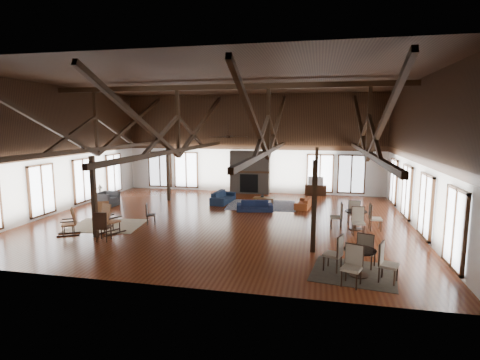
% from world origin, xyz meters
% --- Properties ---
extents(floor, '(16.00, 16.00, 0.00)m').
position_xyz_m(floor, '(0.00, 0.00, 0.00)').
color(floor, '#612B14').
rests_on(floor, ground).
extents(ceiling, '(16.00, 14.00, 0.02)m').
position_xyz_m(ceiling, '(0.00, 0.00, 6.00)').
color(ceiling, black).
rests_on(ceiling, wall_back).
extents(wall_back, '(16.00, 0.02, 6.00)m').
position_xyz_m(wall_back, '(0.00, 7.00, 3.00)').
color(wall_back, white).
rests_on(wall_back, floor).
extents(wall_front, '(16.00, 0.02, 6.00)m').
position_xyz_m(wall_front, '(0.00, -7.00, 3.00)').
color(wall_front, white).
rests_on(wall_front, floor).
extents(wall_left, '(0.02, 14.00, 6.00)m').
position_xyz_m(wall_left, '(-8.00, 0.00, 3.00)').
color(wall_left, white).
rests_on(wall_left, floor).
extents(wall_right, '(0.02, 14.00, 6.00)m').
position_xyz_m(wall_right, '(8.00, 0.00, 3.00)').
color(wall_right, white).
rests_on(wall_right, floor).
extents(roof_truss, '(15.60, 14.07, 3.14)m').
position_xyz_m(roof_truss, '(0.00, 0.00, 4.03)').
color(roof_truss, black).
rests_on(roof_truss, wall_back).
extents(post_grid, '(8.16, 7.16, 3.05)m').
position_xyz_m(post_grid, '(0.00, 0.00, 1.52)').
color(post_grid, black).
rests_on(post_grid, floor).
extents(fireplace, '(2.50, 0.69, 2.60)m').
position_xyz_m(fireplace, '(0.00, 6.67, 1.29)').
color(fireplace, '#665A4E').
rests_on(fireplace, floor).
extents(ceiling_fan, '(1.60, 1.60, 0.75)m').
position_xyz_m(ceiling_fan, '(0.50, -1.00, 3.73)').
color(ceiling_fan, black).
rests_on(ceiling_fan, roof_truss).
extents(sofa_navy_front, '(1.84, 0.98, 0.51)m').
position_xyz_m(sofa_navy_front, '(1.12, 1.91, 0.25)').
color(sofa_navy_front, '#172141').
rests_on(sofa_navy_front, floor).
extents(sofa_navy_left, '(2.13, 0.98, 0.60)m').
position_xyz_m(sofa_navy_left, '(-0.90, 3.55, 0.30)').
color(sofa_navy_left, '#17253F').
rests_on(sofa_navy_left, floor).
extents(sofa_orange, '(1.75, 0.88, 0.49)m').
position_xyz_m(sofa_orange, '(3.42, 3.23, 0.24)').
color(sofa_orange, '#93411C').
rests_on(sofa_orange, floor).
extents(coffee_table, '(1.09, 0.59, 0.41)m').
position_xyz_m(coffee_table, '(1.35, 3.38, 0.35)').
color(coffee_table, brown).
rests_on(coffee_table, floor).
extents(vase, '(0.22, 0.22, 0.20)m').
position_xyz_m(vase, '(1.27, 3.36, 0.50)').
color(vase, '#B2B2B2').
rests_on(vase, coffee_table).
extents(armchair, '(1.16, 1.03, 0.71)m').
position_xyz_m(armchair, '(-6.58, 1.48, 0.35)').
color(armchair, '#303033').
rests_on(armchair, floor).
extents(side_table_lamp, '(0.41, 0.41, 1.04)m').
position_xyz_m(side_table_lamp, '(-7.31, 2.04, 0.40)').
color(side_table_lamp, black).
rests_on(side_table_lamp, floor).
extents(rocking_chair_a, '(0.74, 0.88, 1.00)m').
position_xyz_m(rocking_chair_a, '(-4.71, -1.80, 0.47)').
color(rocking_chair_a, '#A46C3E').
rests_on(rocking_chair_a, floor).
extents(rocking_chair_b, '(0.85, 1.05, 1.20)m').
position_xyz_m(rocking_chair_b, '(-3.73, -3.02, 0.57)').
color(rocking_chair_b, '#A46C3E').
rests_on(rocking_chair_b, floor).
extents(rocking_chair_c, '(0.92, 0.77, 1.04)m').
position_xyz_m(rocking_chair_c, '(-5.09, -3.44, 0.49)').
color(rocking_chair_c, '#A46C3E').
rests_on(rocking_chair_c, floor).
extents(side_chair_a, '(0.49, 0.49, 0.90)m').
position_xyz_m(side_chair_a, '(-2.84, -1.42, 0.52)').
color(side_chair_a, black).
rests_on(side_chair_a, floor).
extents(side_chair_b, '(0.51, 0.51, 1.10)m').
position_xyz_m(side_chair_b, '(-3.43, -3.96, 0.64)').
color(side_chair_b, black).
rests_on(side_chair_b, floor).
extents(cafe_table_near, '(2.06, 2.06, 1.06)m').
position_xyz_m(cafe_table_near, '(5.30, -5.27, 0.53)').
color(cafe_table_near, black).
rests_on(cafe_table_near, floor).
extents(cafe_table_far, '(2.02, 2.02, 1.05)m').
position_xyz_m(cafe_table_far, '(5.63, -0.42, 0.53)').
color(cafe_table_far, black).
rests_on(cafe_table_far, floor).
extents(cup_near, '(0.13, 0.13, 0.10)m').
position_xyz_m(cup_near, '(5.34, -5.20, 0.81)').
color(cup_near, '#B2B2B2').
rests_on(cup_near, cafe_table_near).
extents(cup_far, '(0.12, 0.12, 0.09)m').
position_xyz_m(cup_far, '(5.73, -0.38, 0.81)').
color(cup_far, '#B2B2B2').
rests_on(cup_far, cafe_table_far).
extents(tv_console, '(1.24, 0.46, 0.62)m').
position_xyz_m(tv_console, '(3.98, 6.75, 0.31)').
color(tv_console, black).
rests_on(tv_console, floor).
extents(television, '(0.88, 0.12, 0.51)m').
position_xyz_m(television, '(3.97, 6.75, 0.87)').
color(television, '#B2B2B2').
rests_on(television, tv_console).
extents(rug_tan, '(3.12, 2.59, 0.01)m').
position_xyz_m(rug_tan, '(-4.48, -1.97, 0.01)').
color(rug_tan, '#C7A88A').
rests_on(rug_tan, floor).
extents(rug_navy, '(3.72, 2.91, 0.01)m').
position_xyz_m(rug_navy, '(1.24, 3.29, 0.01)').
color(rug_navy, '#171C41').
rests_on(rug_navy, floor).
extents(rug_dark, '(2.57, 2.40, 0.01)m').
position_xyz_m(rug_dark, '(5.18, -5.07, 0.01)').
color(rug_dark, black).
rests_on(rug_dark, floor).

